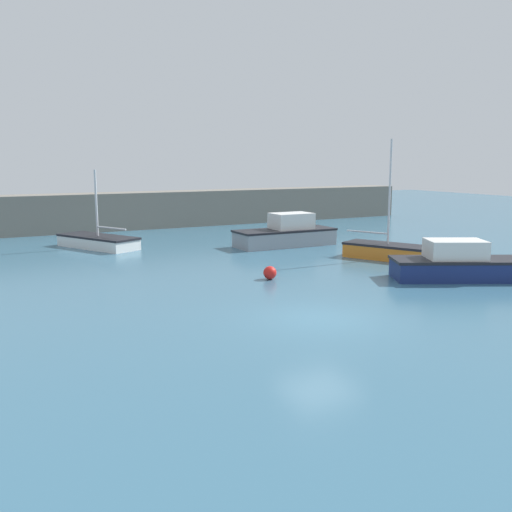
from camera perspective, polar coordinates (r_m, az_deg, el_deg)
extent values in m
cube|color=#38667F|center=(18.74, 6.35, -6.55)|extent=(120.00, 120.00, 0.20)
cube|color=slate|center=(43.27, -14.27, 4.35)|extent=(51.12, 2.51, 2.71)
cube|color=orange|center=(30.37, 13.00, 0.34)|extent=(3.36, 4.65, 0.67)
cube|color=black|center=(30.31, 13.03, 1.07)|extent=(3.42, 4.75, 0.12)
cylinder|color=silver|center=(30.04, 13.22, 6.12)|extent=(0.11, 0.11, 5.46)
cylinder|color=silver|center=(30.71, 11.06, 2.36)|extent=(1.09, 2.17, 0.08)
cube|color=gray|center=(34.16, 2.90, 1.76)|extent=(6.00, 2.22, 0.89)
cube|color=black|center=(34.10, 2.90, 2.60)|extent=(6.12, 2.27, 0.12)
cube|color=silver|center=(34.27, 3.56, 3.43)|extent=(2.40, 1.64, 1.07)
cube|color=navy|center=(26.15, 20.13, -1.35)|extent=(6.29, 4.52, 0.79)
cube|color=black|center=(26.07, 20.19, -0.37)|extent=(6.41, 4.61, 0.12)
cube|color=silver|center=(25.85, 19.29, 0.51)|extent=(2.87, 2.54, 0.93)
cube|color=white|center=(34.61, -15.51, 1.29)|extent=(3.97, 5.54, 0.60)
cube|color=black|center=(34.56, -15.54, 1.88)|extent=(4.05, 5.65, 0.12)
cylinder|color=silver|center=(34.37, -15.68, 5.03)|extent=(0.13, 0.13, 3.93)
cylinder|color=silver|center=(33.55, -14.28, 2.72)|extent=(1.17, 2.23, 0.11)
sphere|color=red|center=(24.57, 1.40, -1.68)|extent=(0.57, 0.57, 0.57)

